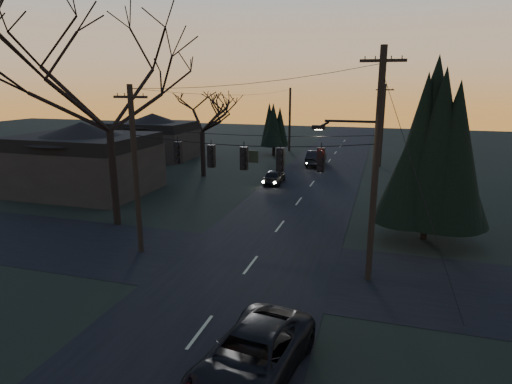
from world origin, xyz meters
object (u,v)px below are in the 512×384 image
(utility_pole_far_l, at_px, (289,151))
(suv_near, at_px, (252,357))
(utility_pole_right, at_px, (368,280))
(evergreen_right, at_px, (432,151))
(bare_tree_left, at_px, (106,91))
(utility_pole_far_r, at_px, (379,167))
(sedan_oncoming_a, at_px, (274,176))
(utility_pole_left, at_px, (141,251))
(sedan_oncoming_b, at_px, (316,158))

(utility_pole_far_l, xyz_separation_m, suv_near, (8.49, -43.81, 0.74))
(utility_pole_right, bearing_deg, evergreen_right, 66.01)
(utility_pole_right, xyz_separation_m, bare_tree_left, (-15.33, 3.55, 8.09))
(utility_pole_right, height_order, utility_pole_far_r, utility_pole_right)
(utility_pole_far_l, height_order, bare_tree_left, bare_tree_left)
(utility_pole_right, relative_size, utility_pole_far_l, 1.25)
(utility_pole_far_l, relative_size, sedan_oncoming_a, 2.16)
(suv_near, height_order, sedan_oncoming_a, suv_near)
(utility_pole_left, bearing_deg, utility_pole_far_r, 67.67)
(utility_pole_far_r, height_order, suv_near, utility_pole_far_r)
(utility_pole_left, relative_size, sedan_oncoming_b, 1.75)
(utility_pole_far_r, bearing_deg, utility_pole_right, -90.00)
(sedan_oncoming_b, bearing_deg, utility_pole_far_l, -63.27)
(utility_pole_far_r, bearing_deg, evergreen_right, -82.71)
(utility_pole_far_l, bearing_deg, suv_near, -79.03)
(evergreen_right, relative_size, suv_near, 1.65)
(utility_pole_right, distance_m, evergreen_right, 8.48)
(evergreen_right, bearing_deg, utility_pole_right, -113.99)
(utility_pole_far_r, relative_size, bare_tree_left, 0.73)
(bare_tree_left, height_order, evergreen_right, bare_tree_left)
(bare_tree_left, bearing_deg, evergreen_right, 8.49)
(utility_pole_far_r, distance_m, evergreen_right, 22.49)
(utility_pole_left, relative_size, evergreen_right, 0.96)
(utility_pole_right, distance_m, sedan_oncoming_a, 19.26)
(sedan_oncoming_b, bearing_deg, sedan_oncoming_a, 75.85)
(bare_tree_left, distance_m, sedan_oncoming_b, 25.86)
(utility_pole_right, distance_m, bare_tree_left, 17.69)
(utility_pole_far_l, xyz_separation_m, bare_tree_left, (-3.83, -32.45, 8.09))
(utility_pole_right, xyz_separation_m, sedan_oncoming_b, (-6.54, 26.75, 0.80))
(utility_pole_far_l, height_order, sedan_oncoming_a, utility_pole_far_l)
(utility_pole_far_r, bearing_deg, suv_near, -94.80)
(suv_near, bearing_deg, utility_pole_right, 77.13)
(utility_pole_right, height_order, evergreen_right, evergreen_right)
(sedan_oncoming_a, bearing_deg, evergreen_right, 134.04)
(utility_pole_right, height_order, sedan_oncoming_a, utility_pole_right)
(utility_pole_far_l, distance_m, evergreen_right, 33.37)
(utility_pole_far_l, relative_size, bare_tree_left, 0.69)
(utility_pole_right, height_order, suv_near, utility_pole_right)
(utility_pole_right, height_order, utility_pole_far_l, utility_pole_right)
(utility_pole_far_r, relative_size, utility_pole_far_l, 1.06)
(utility_pole_right, xyz_separation_m, utility_pole_left, (-11.50, 0.00, 0.00))
(utility_pole_far_r, xyz_separation_m, evergreen_right, (2.78, -21.75, 5.00))
(utility_pole_far_r, bearing_deg, utility_pole_left, -112.33)
(suv_near, height_order, sedan_oncoming_b, sedan_oncoming_b)
(utility_pole_far_r, distance_m, suv_near, 35.94)
(evergreen_right, height_order, sedan_oncoming_a, evergreen_right)
(evergreen_right, height_order, sedan_oncoming_b, evergreen_right)
(bare_tree_left, relative_size, sedan_oncoming_a, 3.13)
(suv_near, bearing_deg, evergreen_right, 75.82)
(utility_pole_left, xyz_separation_m, bare_tree_left, (-3.83, 3.55, 8.09))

